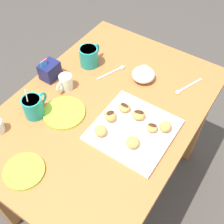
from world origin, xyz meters
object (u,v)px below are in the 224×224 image
Objects in this scene: beignet_1 at (110,116)px; beignet_4 at (101,131)px; saucer_lime_right at (24,171)px; beignet_5 at (133,142)px; ice_cream_bowl at (143,74)px; beignet_6 at (152,128)px; sugar_caddy at (50,71)px; cream_pitcher_white at (66,82)px; beignet_2 at (124,108)px; coffee_mug_teal_left at (33,106)px; beignet_0 at (166,127)px; beignet_3 at (139,115)px; dining_table at (105,127)px; saucer_lime_left at (64,113)px; coffee_mug_teal_right at (89,56)px; pastry_plate_square at (133,130)px.

beignet_4 is (-0.08, -0.01, -0.00)m from beignet_1.
beignet_5 is (0.31, -0.28, 0.03)m from saucer_lime_right.
beignet_6 is at bearing -144.10° from ice_cream_bowl.
sugar_caddy is 0.39m from beignet_1.
beignet_2 is at bearing -85.40° from cream_pitcher_white.
beignet_6 is at bearing -67.53° from coffee_mug_teal_left.
beignet_0 is at bearing -88.76° from sugar_caddy.
sugar_caddy reaches higher than beignet_5.
sugar_caddy reaches higher than beignet_3.
beignet_2 is at bearing -16.42° from beignet_1.
dining_table is 0.45m from saucer_lime_right.
saucer_lime_left is at bearing 92.74° from beignet_5.
coffee_mug_teal_right is at bearing 14.22° from saucer_lime_right.
beignet_2 reaches higher than saucer_lime_right.
beignet_3 is at bearing 20.82° from beignet_5.
saucer_lime_right is at bearing -160.93° from cream_pitcher_white.
ice_cream_bowl is at bearing 46.04° from beignet_0.
dining_table is 0.33m from beignet_0.
cream_pitcher_white is 0.49m from beignet_0.
beignet_6 is (-0.03, -0.08, -0.00)m from beignet_3.
saucer_lime_right is at bearing 160.30° from beignet_1.
beignet_6 is (-0.03, -0.15, 0.00)m from beignet_2.
pastry_plate_square is 2.96× the size of cream_pitcher_white.
beignet_6 is at bearing -61.08° from pastry_plate_square.
sugar_caddy is 2.05× the size of beignet_2.
beignet_1 is (0.07, -0.19, 0.03)m from saucer_lime_left.
sugar_caddy is at bearing 76.86° from beignet_5.
beignet_0 is (0.07, -0.11, 0.03)m from pastry_plate_square.
beignet_3 is (0.02, -0.37, -0.01)m from cream_pitcher_white.
cream_pitcher_white reaches higher than beignet_0.
saucer_lime_left is at bearing 111.47° from beignet_1.
beignet_1 is (-0.05, -0.06, 0.17)m from dining_table.
pastry_plate_square is at bearing 118.92° from beignet_6.
sugar_caddy is (0.06, 0.49, 0.03)m from pastry_plate_square.
pastry_plate_square is at bearing -95.94° from cream_pitcher_white.
cream_pitcher_white is 0.99× the size of sugar_caddy.
beignet_3 reaches higher than beignet_2.
saucer_lime_left is 0.20m from beignet_4.
pastry_plate_square is 2.35× the size of coffee_mug_teal_right.
beignet_3 is at bearing -114.28° from coffee_mug_teal_right.
coffee_mug_teal_left is 0.20m from cream_pitcher_white.
saucer_lime_left is (-0.08, 0.30, -0.00)m from pastry_plate_square.
sugar_caddy is 0.41m from beignet_2.
coffee_mug_teal_left reaches higher than coffee_mug_teal_right.
ice_cream_bowl is at bearing 23.61° from beignet_5.
coffee_mug_teal_right is 0.34m from saucer_lime_left.
ice_cream_bowl is at bearing -58.35° from sugar_caddy.
coffee_mug_teal_left reaches higher than beignet_5.
coffee_mug_teal_right is at bearing 100.77° from ice_cream_bowl.
cream_pitcher_white reaches higher than beignet_2.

